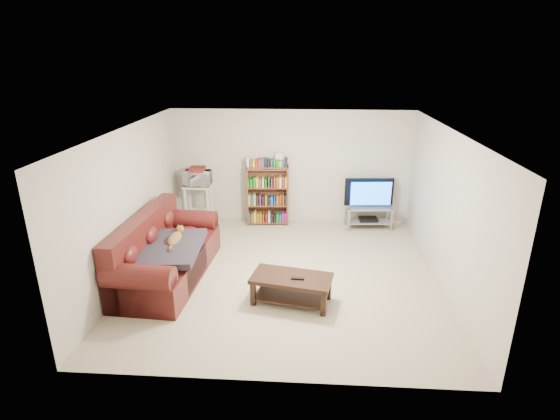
# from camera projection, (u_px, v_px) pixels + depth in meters

# --- Properties ---
(floor) EXTENTS (5.00, 5.00, 0.00)m
(floor) POSITION_uv_depth(u_px,v_px,m) (284.00, 275.00, 7.25)
(floor) COLOR #C8B895
(floor) RESTS_ON ground
(ceiling) EXTENTS (5.00, 5.00, 0.00)m
(ceiling) POSITION_uv_depth(u_px,v_px,m) (285.00, 130.00, 6.43)
(ceiling) COLOR white
(ceiling) RESTS_ON ground
(wall_back) EXTENTS (5.00, 0.00, 5.00)m
(wall_back) POSITION_uv_depth(u_px,v_px,m) (291.00, 167.00, 9.19)
(wall_back) COLOR beige
(wall_back) RESTS_ON ground
(wall_front) EXTENTS (5.00, 0.00, 5.00)m
(wall_front) POSITION_uv_depth(u_px,v_px,m) (271.00, 288.00, 4.50)
(wall_front) COLOR beige
(wall_front) RESTS_ON ground
(wall_left) EXTENTS (0.00, 5.00, 5.00)m
(wall_left) POSITION_uv_depth(u_px,v_px,m) (129.00, 203.00, 6.99)
(wall_left) COLOR beige
(wall_left) RESTS_ON ground
(wall_right) EXTENTS (0.00, 5.00, 5.00)m
(wall_right) POSITION_uv_depth(u_px,v_px,m) (447.00, 210.00, 6.69)
(wall_right) COLOR beige
(wall_right) RESTS_ON ground
(sofa) EXTENTS (1.20, 2.50, 1.04)m
(sofa) POSITION_uv_depth(u_px,v_px,m) (163.00, 257.00, 7.09)
(sofa) COLOR #4E1614
(sofa) RESTS_ON floor
(blanket) EXTENTS (0.97, 1.24, 0.20)m
(blanket) POSITION_uv_depth(u_px,v_px,m) (170.00, 248.00, 6.83)
(blanket) COLOR #2F2934
(blanket) RESTS_ON sofa
(cat) EXTENTS (0.31, 0.68, 0.20)m
(cat) POSITION_uv_depth(u_px,v_px,m) (175.00, 239.00, 7.01)
(cat) COLOR brown
(cat) RESTS_ON sofa
(coffee_table) EXTENTS (1.25, 0.80, 0.42)m
(coffee_table) POSITION_uv_depth(u_px,v_px,m) (291.00, 284.00, 6.37)
(coffee_table) COLOR black
(coffee_table) RESTS_ON floor
(remote) EXTENTS (0.19, 0.06, 0.02)m
(remote) POSITION_uv_depth(u_px,v_px,m) (298.00, 278.00, 6.25)
(remote) COLOR black
(remote) RESTS_ON coffee_table
(tv_stand) EXTENTS (0.97, 0.49, 0.47)m
(tv_stand) POSITION_uv_depth(u_px,v_px,m) (368.00, 213.00, 9.10)
(tv_stand) COLOR #999EA3
(tv_stand) RESTS_ON floor
(television) EXTENTS (1.02, 0.21, 0.58)m
(television) POSITION_uv_depth(u_px,v_px,m) (370.00, 193.00, 8.94)
(television) COLOR black
(television) RESTS_ON tv_stand
(dvd_player) EXTENTS (0.39, 0.29, 0.06)m
(dvd_player) POSITION_uv_depth(u_px,v_px,m) (368.00, 219.00, 9.14)
(dvd_player) COLOR black
(dvd_player) RESTS_ON tv_stand
(bookshelf) EXTENTS (0.90, 0.33, 1.27)m
(bookshelf) POSITION_uv_depth(u_px,v_px,m) (268.00, 194.00, 9.20)
(bookshelf) COLOR brown
(bookshelf) RESTS_ON floor
(shelf_clutter) EXTENTS (0.65, 0.23, 0.28)m
(shelf_clutter) POSITION_uv_depth(u_px,v_px,m) (272.00, 161.00, 8.97)
(shelf_clutter) COLOR silver
(shelf_clutter) RESTS_ON bookshelf
(microwave_stand) EXTENTS (0.56, 0.41, 0.88)m
(microwave_stand) POSITION_uv_depth(u_px,v_px,m) (199.00, 200.00, 9.17)
(microwave_stand) COLOR silver
(microwave_stand) RESTS_ON floor
(microwave) EXTENTS (0.55, 0.38, 0.30)m
(microwave) POSITION_uv_depth(u_px,v_px,m) (197.00, 178.00, 9.01)
(microwave) COLOR silver
(microwave) RESTS_ON microwave_stand
(game_boxes) EXTENTS (0.33, 0.29, 0.05)m
(game_boxes) POSITION_uv_depth(u_px,v_px,m) (197.00, 170.00, 8.95)
(game_boxes) COLOR maroon
(game_boxes) RESTS_ON microwave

